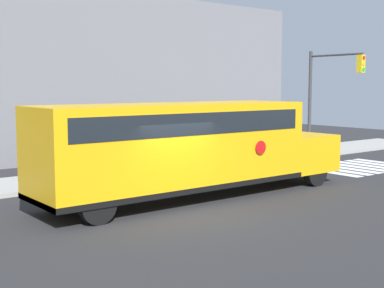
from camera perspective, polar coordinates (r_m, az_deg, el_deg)
ground_plane at (r=15.13m, az=-1.15°, el=-7.34°), size 60.00×60.00×0.00m
sidewalk_strip at (r=20.58m, az=-12.11°, el=-3.63°), size 44.00×3.00×0.15m
building_backdrop at (r=26.29m, az=-18.57°, el=6.97°), size 32.00×4.00×8.07m
crosswalk_stripes at (r=24.55m, az=17.27°, el=-2.36°), size 4.70×3.20×0.01m
school_bus at (r=16.70m, az=-0.52°, el=-0.05°), size 11.05×2.57×3.01m
stop_sign at (r=25.74m, az=10.09°, el=2.45°), size 0.74×0.10×2.84m
traffic_light at (r=26.58m, az=14.17°, el=5.87°), size 0.28×3.11×5.24m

